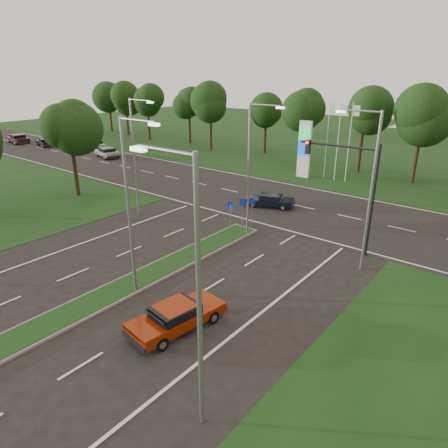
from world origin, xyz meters
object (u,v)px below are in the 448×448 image
Objects in this scene: far_car_d at (18,139)px; red_sedan at (176,316)px; far_car_a at (107,152)px; navy_sedan at (270,200)px; far_car_b at (96,144)px; far_car_c at (46,142)px.

red_sedan is at bearing -102.54° from far_car_d.
red_sedan is at bearing -106.42° from far_car_a.
far_car_a is 0.95× the size of far_car_d.
red_sedan reaches higher than navy_sedan.
red_sedan is 0.97× the size of far_car_a.
far_car_b is at bearing 157.76° from red_sedan.
far_car_d reaches higher than far_car_a.
red_sedan is 1.05× the size of far_car_c.
far_car_d is (-13.72, -5.00, 0.08)m from far_car_b.
far_car_d is (-20.25, -2.17, 0.06)m from far_car_a.
far_car_d is (-48.30, 1.70, 0.15)m from navy_sedan.
far_car_a is 14.30m from far_car_c.
navy_sedan is at bearing -78.92° from far_car_b.
red_sedan is 47.10m from far_car_b.
far_car_b reaches higher than far_car_c.
far_car_c reaches higher than navy_sedan.
navy_sedan is 28.32m from far_car_a.
far_car_a is 1.02× the size of far_car_b.
far_car_b is (-40.61, 23.86, 0.01)m from red_sedan.
far_car_d is at bearing 111.39° from far_car_a.
far_car_b is 8.57m from far_car_c.
navy_sedan is at bearing 117.54° from red_sedan.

